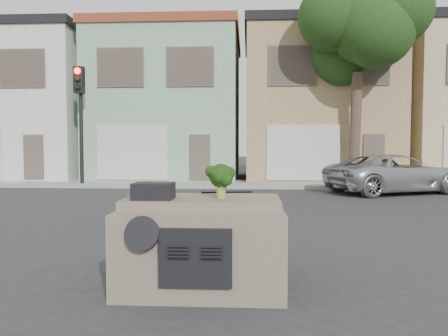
{
  "coord_description": "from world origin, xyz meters",
  "views": [
    {
      "loc": [
        0.57,
        -8.58,
        1.78
      ],
      "look_at": [
        0.07,
        0.5,
        1.3
      ],
      "focal_mm": 35.0,
      "sensor_mm": 36.0,
      "label": 1
    }
  ],
  "objects": [
    {
      "name": "townhouse_mint",
      "position": [
        -3.5,
        14.5,
        3.77
      ],
      "size": [
        7.2,
        8.2,
        7.55
      ],
      "primitive_type": "cube",
      "color": "#86B490",
      "rests_on": "ground"
    },
    {
      "name": "car_dashboard",
      "position": [
        0.0,
        -3.0,
        0.56
      ],
      "size": [
        2.0,
        1.8,
        1.12
      ],
      "primitive_type": "cube",
      "color": "#746757",
      "rests_on": "ground"
    },
    {
      "name": "wiper_arm",
      "position": [
        0.28,
        -2.62,
        1.13
      ],
      "size": [
        0.69,
        0.15,
        0.02
      ],
      "primitive_type": "cube",
      "rotation": [
        0.0,
        0.0,
        0.17
      ],
      "color": "black",
      "rests_on": "car_dashboard"
    },
    {
      "name": "tree_near",
      "position": [
        5.0,
        9.8,
        4.25
      ],
      "size": [
        4.4,
        4.0,
        8.5
      ],
      "primitive_type": "cube",
      "color": "#203F15",
      "rests_on": "ground"
    },
    {
      "name": "sidewalk",
      "position": [
        0.0,
        10.5,
        0.07
      ],
      "size": [
        40.0,
        3.0,
        0.15
      ],
      "primitive_type": "cube",
      "color": "gray",
      "rests_on": "ground"
    },
    {
      "name": "silver_pickup",
      "position": [
        6.03,
        7.86,
        0.0
      ],
      "size": [
        5.68,
        4.08,
        1.44
      ],
      "primitive_type": "imported",
      "rotation": [
        0.0,
        0.0,
        1.94
      ],
      "color": "#B0B3B8",
      "rests_on": "ground"
    },
    {
      "name": "broccoli",
      "position": [
        0.23,
        -3.22,
        1.34
      ],
      "size": [
        0.37,
        0.37,
        0.44
      ],
      "primitive_type": "cube",
      "rotation": [
        0.0,
        0.0,
        4.67
      ],
      "color": "black",
      "rests_on": "car_dashboard"
    },
    {
      "name": "townhouse_white",
      "position": [
        -11.0,
        14.5,
        3.77
      ],
      "size": [
        7.2,
        8.2,
        7.55
      ],
      "primitive_type": "cube",
      "color": "silver",
      "rests_on": "ground"
    },
    {
      "name": "instrument_hump",
      "position": [
        -0.58,
        -3.35,
        1.22
      ],
      "size": [
        0.48,
        0.38,
        0.2
      ],
      "primitive_type": "cube",
      "color": "black",
      "rests_on": "car_dashboard"
    },
    {
      "name": "townhouse_tan",
      "position": [
        4.0,
        14.5,
        3.77
      ],
      "size": [
        7.2,
        8.2,
        7.55
      ],
      "primitive_type": "cube",
      "color": "tan",
      "rests_on": "ground"
    },
    {
      "name": "ground_plane",
      "position": [
        0.0,
        0.0,
        0.0
      ],
      "size": [
        120.0,
        120.0,
        0.0
      ],
      "primitive_type": "plane",
      "color": "#303033",
      "rests_on": "ground"
    },
    {
      "name": "traffic_signal",
      "position": [
        -6.5,
        9.5,
        2.55
      ],
      "size": [
        0.4,
        0.4,
        5.1
      ],
      "primitive_type": "cube",
      "color": "black",
      "rests_on": "ground"
    }
  ]
}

